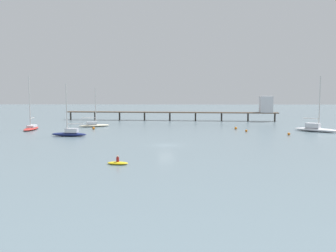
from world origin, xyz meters
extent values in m
plane|color=slate|center=(0.00, 0.00, 0.00)|extent=(400.00, 400.00, 0.00)
cube|color=brown|center=(0.00, 53.50, 2.56)|extent=(66.48, 8.68, 0.30)
cylinder|color=#38332D|center=(-32.12, 56.30, 1.20)|extent=(0.50, 0.50, 2.41)
cylinder|color=#38332D|center=(-24.09, 55.60, 1.20)|extent=(0.50, 0.50, 2.41)
cylinder|color=#38332D|center=(-16.06, 54.90, 1.20)|extent=(0.50, 0.50, 2.41)
cylinder|color=#38332D|center=(-8.03, 54.20, 1.20)|extent=(0.50, 0.50, 2.41)
cylinder|color=#38332D|center=(0.00, 53.50, 1.20)|extent=(0.50, 0.50, 2.41)
cylinder|color=#38332D|center=(8.03, 52.80, 1.20)|extent=(0.50, 0.50, 2.41)
cylinder|color=#38332D|center=(16.06, 52.09, 1.20)|extent=(0.50, 0.50, 2.41)
cylinder|color=#38332D|center=(24.09, 51.39, 1.20)|extent=(0.50, 0.50, 2.41)
cylinder|color=#38332D|center=(32.12, 50.69, 1.20)|extent=(0.50, 0.50, 2.41)
cube|color=silver|center=(29.39, 50.93, 5.19)|extent=(4.05, 4.05, 4.96)
ellipsoid|color=navy|center=(-19.99, 12.17, 0.38)|extent=(7.53, 2.64, 0.76)
cube|color=silver|center=(-19.40, 12.10, 1.18)|extent=(2.63, 1.53, 0.85)
cylinder|color=silver|center=(-20.35, 12.21, 5.67)|extent=(0.21, 0.21, 9.81)
cylinder|color=silver|center=(-18.64, 12.01, 2.53)|extent=(3.45, 0.58, 0.17)
ellipsoid|color=white|center=(33.51, 21.60, 0.42)|extent=(9.25, 8.31, 0.84)
cube|color=silver|center=(32.90, 22.10, 1.37)|extent=(3.45, 3.30, 1.06)
cylinder|color=silver|center=(33.89, 21.28, 6.66)|extent=(0.24, 0.24, 11.65)
cylinder|color=silver|center=(32.52, 22.42, 2.94)|extent=(2.86, 2.43, 0.19)
ellipsoid|color=beige|center=(-19.19, 32.17, 0.33)|extent=(8.15, 5.46, 0.67)
cube|color=silver|center=(-19.76, 31.90, 0.98)|extent=(2.90, 2.50, 0.62)
cylinder|color=silver|center=(-18.83, 32.34, 5.41)|extent=(0.22, 0.22, 9.48)
cylinder|color=silver|center=(-20.40, 31.60, 2.37)|extent=(3.22, 1.64, 0.17)
ellipsoid|color=red|center=(-32.46, 24.22, 0.29)|extent=(2.79, 8.15, 0.58)
cube|color=silver|center=(-32.49, 24.86, 0.84)|extent=(1.81, 3.14, 0.52)
cylinder|color=silver|center=(-32.43, 23.82, 6.58)|extent=(0.22, 0.22, 12.00)
cylinder|color=silver|center=(-32.51, 25.23, 2.74)|extent=(0.33, 2.83, 0.17)
ellipsoid|color=yellow|center=(-5.66, -16.51, 0.17)|extent=(2.74, 1.48, 0.35)
cylinder|color=maroon|center=(-5.66, -16.51, 0.62)|extent=(0.40, 0.40, 0.55)
sphere|color=tan|center=(-5.66, -16.51, 1.02)|extent=(0.24, 0.24, 0.24)
sphere|color=orange|center=(-17.87, 25.32, 0.33)|extent=(0.65, 0.65, 0.65)
sphere|color=orange|center=(17.54, 20.67, 0.28)|extent=(0.56, 0.56, 0.56)
sphere|color=orange|center=(16.10, 26.08, 0.32)|extent=(0.64, 0.64, 0.64)
sphere|color=orange|center=(25.08, 14.38, 0.29)|extent=(0.57, 0.57, 0.57)
camera|label=1|loc=(1.30, -60.98, 8.97)|focal=39.06mm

